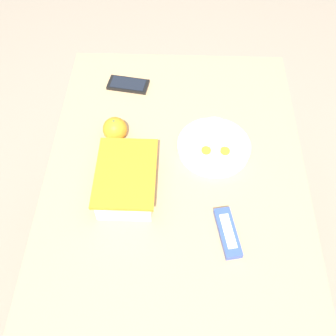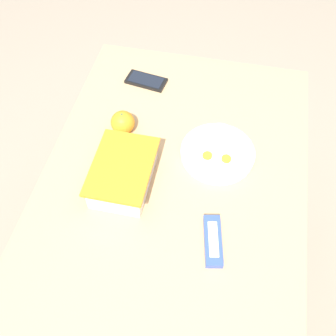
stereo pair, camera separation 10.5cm
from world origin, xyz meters
name	(u,v)px [view 2 (the right image)]	position (x,y,z in m)	size (l,w,h in m)	color
ground_plane	(172,273)	(0.00, 0.00, 0.00)	(10.00, 10.00, 0.00)	gray
table	(173,200)	(0.00, 0.00, 0.61)	(1.01, 0.71, 0.74)	tan
food_container	(123,174)	(-0.04, 0.13, 0.77)	(0.22, 0.15, 0.08)	white
orange_fruit	(123,123)	(0.13, 0.18, 0.77)	(0.07, 0.07, 0.07)	orange
rice_plate	(218,148)	(0.10, -0.11, 0.76)	(0.21, 0.21, 0.07)	white
candy_bar	(213,241)	(-0.17, -0.13, 0.75)	(0.14, 0.07, 0.02)	#334C9E
cell_phone	(146,81)	(0.35, 0.16, 0.74)	(0.08, 0.14, 0.01)	black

